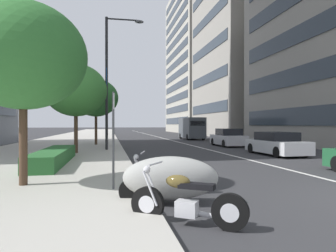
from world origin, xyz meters
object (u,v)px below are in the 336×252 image
object	(u,v)px
motorcycle_far_end_row	(165,177)
car_mid_block_traffic	(276,144)
car_following_behind	(228,138)
street_tree_by_lamp_post	(76,90)
motorcycle_nearest_camera	(186,202)
street_tree_near_plaza_corner	(96,98)
parking_sign_by_curb	(113,131)
street_tree_far_plaza	(23,56)
motorcycle_mid_row	(169,178)
delivery_van_ahead	(192,128)
street_lamp_with_banners	(112,71)

from	to	relation	value
motorcycle_far_end_row	car_mid_block_traffic	distance (m)	12.04
car_following_behind	street_tree_by_lamp_post	world-z (taller)	street_tree_by_lamp_post
motorcycle_nearest_camera	street_tree_near_plaza_corner	xyz separation A→B (m)	(20.83, 2.42, 3.62)
motorcycle_far_end_row	parking_sign_by_curb	world-z (taller)	parking_sign_by_curb
car_mid_block_traffic	street_tree_far_plaza	distance (m)	14.64
street_tree_far_plaza	street_tree_by_lamp_post	bearing A→B (deg)	-2.42
motorcycle_far_end_row	car_following_behind	world-z (taller)	car_following_behind
street_tree_far_plaza	street_tree_by_lamp_post	world-z (taller)	street_tree_by_lamp_post
car_following_behind	street_tree_near_plaza_corner	size ratio (longest dim) A/B	0.79
street_tree_far_plaza	motorcycle_mid_row	bearing A→B (deg)	-121.10
delivery_van_ahead	street_tree_far_plaza	size ratio (longest dim) A/B	1.16
street_lamp_with_banners	motorcycle_mid_row	bearing A→B (deg)	-175.30
street_tree_by_lamp_post	street_tree_near_plaza_corner	xyz separation A→B (m)	(7.57, -0.83, 0.22)
motorcycle_nearest_camera	car_mid_block_traffic	distance (m)	14.13
motorcycle_far_end_row	street_lamp_with_banners	world-z (taller)	street_lamp_with_banners
motorcycle_mid_row	delivery_van_ahead	bearing A→B (deg)	-94.18
street_tree_near_plaza_corner	street_tree_by_lamp_post	bearing A→B (deg)	173.72
street_lamp_with_banners	street_tree_far_plaza	distance (m)	12.20
car_mid_block_traffic	street_tree_near_plaza_corner	world-z (taller)	street_tree_near_plaza_corner
parking_sign_by_curb	street_lamp_with_banners	bearing A→B (deg)	-0.34
car_mid_block_traffic	delivery_van_ahead	xyz separation A→B (m)	(19.88, -0.22, 0.77)
street_tree_by_lamp_post	street_tree_far_plaza	bearing A→B (deg)	177.58
car_mid_block_traffic	street_tree_by_lamp_post	xyz separation A→B (m)	(1.92, 11.68, 3.17)
motorcycle_far_end_row	street_tree_by_lamp_post	world-z (taller)	street_tree_by_lamp_post
parking_sign_by_curb	street_tree_by_lamp_post	distance (m)	11.00
parking_sign_by_curb	street_tree_near_plaza_corner	xyz separation A→B (m)	(18.17, 1.18, 2.38)
street_tree_near_plaza_corner	car_mid_block_traffic	bearing A→B (deg)	-131.18
delivery_van_ahead	street_tree_far_plaza	world-z (taller)	street_tree_far_plaza
car_following_behind	car_mid_block_traffic	bearing A→B (deg)	-179.38
motorcycle_nearest_camera	delivery_van_ahead	world-z (taller)	delivery_van_ahead
street_tree_by_lamp_post	street_tree_near_plaza_corner	world-z (taller)	street_tree_near_plaza_corner
motorcycle_mid_row	street_tree_near_plaza_corner	xyz separation A→B (m)	(19.37, 2.41, 3.44)
motorcycle_mid_row	motorcycle_nearest_camera	bearing A→B (deg)	102.31
motorcycle_nearest_camera	car_mid_block_traffic	world-z (taller)	car_mid_block_traffic
car_mid_block_traffic	car_following_behind	bearing A→B (deg)	-1.73
car_following_behind	parking_sign_by_curb	world-z (taller)	parking_sign_by_curb
car_following_behind	delivery_van_ahead	xyz separation A→B (m)	(12.19, -0.14, 0.74)
motorcycle_nearest_camera	car_following_behind	size ratio (longest dim) A/B	0.44
parking_sign_by_curb	street_tree_by_lamp_post	bearing A→B (deg)	10.78
parking_sign_by_curb	street_tree_near_plaza_corner	world-z (taller)	street_tree_near_plaza_corner
motorcycle_far_end_row	parking_sign_by_curb	distance (m)	1.83
motorcycle_far_end_row	delivery_van_ahead	size ratio (longest dim) A/B	0.37
motorcycle_far_end_row	street_tree_by_lamp_post	xyz separation A→B (m)	(10.62, 3.36, 3.40)
motorcycle_nearest_camera	motorcycle_far_end_row	size ratio (longest dim) A/B	0.90
motorcycle_nearest_camera	street_tree_near_plaza_corner	world-z (taller)	street_tree_near_plaza_corner
street_lamp_with_banners	car_following_behind	bearing A→B (deg)	-69.88
motorcycle_mid_row	street_tree_near_plaza_corner	world-z (taller)	street_tree_near_plaza_corner
motorcycle_nearest_camera	street_lamp_with_banners	size ratio (longest dim) A/B	0.22
delivery_van_ahead	street_tree_near_plaza_corner	distance (m)	15.40
car_mid_block_traffic	street_lamp_with_banners	bearing A→B (deg)	65.50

